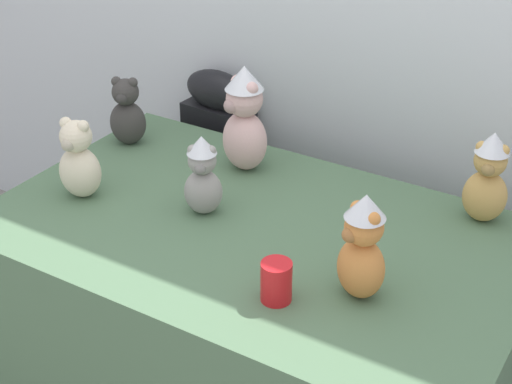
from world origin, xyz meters
TOP-DOWN VIEW (x-y plane):
  - display_table at (0.00, 0.25)m, footprint 1.56×0.96m
  - instrument_case at (-0.54, 0.86)m, footprint 0.29×0.14m
  - teddy_bear_charcoal at (-0.67, 0.49)m, footprint 0.16×0.15m
  - teddy_bear_ginger at (0.39, 0.12)m, footprint 0.17×0.16m
  - teddy_bear_cream at (-0.56, 0.13)m, footprint 0.15×0.13m
  - teddy_bear_blush at (-0.22, 0.55)m, footprint 0.20×0.19m
  - teddy_bear_honey at (0.54, 0.64)m, footprint 0.14×0.13m
  - teddy_bear_ash at (-0.18, 0.24)m, footprint 0.14×0.14m
  - party_cup_red at (0.22, -0.01)m, footprint 0.08×0.08m

SIDE VIEW (x-z plane):
  - display_table at x=0.00m, z-range 0.00..0.79m
  - instrument_case at x=-0.54m, z-range 0.00..0.97m
  - party_cup_red at x=0.22m, z-range 0.79..0.90m
  - teddy_bear_charcoal at x=-0.67m, z-range 0.78..1.03m
  - teddy_bear_cream at x=-0.56m, z-range 0.78..1.04m
  - teddy_bear_ash at x=-0.18m, z-range 0.79..1.04m
  - teddy_bear_honey at x=0.54m, z-range 0.79..1.07m
  - teddy_bear_ginger at x=0.39m, z-range 0.79..1.08m
  - teddy_bear_blush at x=-0.22m, z-range 0.79..1.14m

